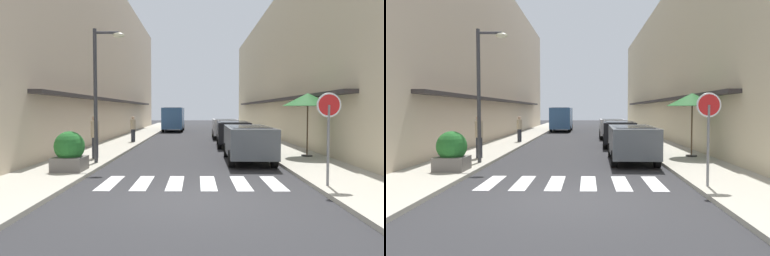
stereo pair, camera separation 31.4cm
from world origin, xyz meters
TOP-DOWN VIEW (x-y plane):
  - ground_plane at (0.00, 18.14)m, footprint 99.78×99.78m
  - sidewalk_left at (-4.58, 18.14)m, footprint 2.52×63.50m
  - sidewalk_right at (4.58, 18.14)m, footprint 2.52×63.50m
  - building_row_left at (-8.34, 19.41)m, footprint 5.50×42.82m
  - building_row_right at (8.34, 19.41)m, footprint 5.50×42.82m
  - crosswalk at (-0.00, 2.03)m, footprint 5.20×2.20m
  - parked_car_near at (2.27, 6.47)m, footprint 1.89×4.53m
  - parked_car_mid at (2.27, 12.87)m, footprint 1.95×4.46m
  - parked_car_far at (2.27, 18.91)m, footprint 1.86×4.10m
  - delivery_van at (-2.12, 28.26)m, footprint 2.04×5.41m
  - round_street_sign at (3.63, 1.16)m, footprint 0.65×0.07m
  - street_lamp at (-3.50, 5.40)m, footprint 1.19×0.28m
  - cafe_umbrella at (4.97, 7.47)m, footprint 2.16×2.16m
  - planter_corner at (-4.07, 3.53)m, footprint 1.00×1.00m
  - pedestrian_walking_near at (-4.08, 6.68)m, footprint 0.34×0.34m
  - pedestrian_walking_far at (-3.86, 14.69)m, footprint 0.34×0.34m

SIDE VIEW (x-z plane):
  - ground_plane at x=0.00m, z-range 0.00..0.00m
  - crosswalk at x=0.00m, z-range 0.00..0.01m
  - sidewalk_left at x=-4.58m, z-range 0.00..0.12m
  - sidewalk_right at x=4.58m, z-range 0.00..0.12m
  - planter_corner at x=-4.07m, z-range 0.09..1.40m
  - parked_car_far at x=2.27m, z-range 0.19..1.66m
  - parked_car_mid at x=2.27m, z-range 0.19..1.66m
  - parked_car_near at x=2.27m, z-range 0.19..1.66m
  - pedestrian_walking_far at x=-3.86m, z-range 0.16..1.79m
  - pedestrian_walking_near at x=-4.08m, z-range 0.17..1.97m
  - delivery_van at x=-2.12m, z-range 0.22..2.59m
  - round_street_sign at x=3.63m, z-range 0.77..3.24m
  - cafe_umbrella at x=4.97m, z-range 1.20..3.94m
  - street_lamp at x=-3.50m, z-range 0.70..5.78m
  - building_row_right at x=8.34m, z-range 0.00..10.23m
  - building_row_left at x=-8.34m, z-range 0.00..11.65m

